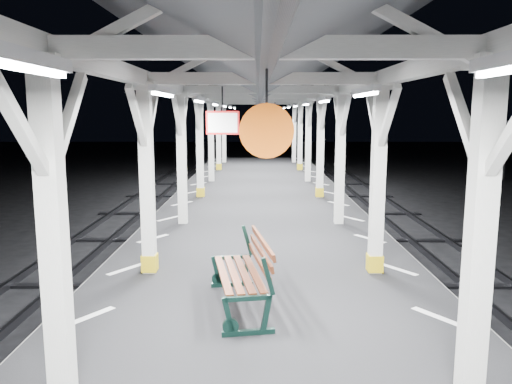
{
  "coord_description": "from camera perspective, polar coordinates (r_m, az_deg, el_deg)",
  "views": [
    {
      "loc": [
        -0.08,
        -6.55,
        3.81
      ],
      "look_at": [
        -0.11,
        3.59,
        2.2
      ],
      "focal_mm": 35.0,
      "sensor_mm": 36.0,
      "label": 1
    }
  ],
  "objects": [
    {
      "name": "platform",
      "position": [
        7.34,
        0.84,
        -17.79
      ],
      "size": [
        6.0,
        50.0,
        1.0
      ],
      "primitive_type": "cube",
      "color": "black",
      "rests_on": "ground"
    },
    {
      "name": "bench_mid",
      "position": [
        7.3,
        -1.09,
        -9.02
      ],
      "size": [
        1.01,
        1.99,
        1.03
      ],
      "rotation": [
        0.0,
        0.0,
        0.16
      ],
      "color": "black",
      "rests_on": "platform"
    },
    {
      "name": "canopy",
      "position": [
        6.58,
        0.93,
        15.54
      ],
      "size": [
        5.4,
        49.0,
        4.65
      ],
      "color": "silver",
      "rests_on": "platform"
    },
    {
      "name": "hazard_stripes_right",
      "position": [
        7.56,
        20.31,
        -13.35
      ],
      "size": [
        1.0,
        48.0,
        0.01
      ],
      "primitive_type": "cube",
      "color": "silver",
      "rests_on": "platform"
    },
    {
      "name": "hazard_stripes_left",
      "position": [
        7.51,
        -18.75,
        -13.43
      ],
      "size": [
        1.0,
        48.0,
        0.01
      ],
      "primitive_type": "cube",
      "color": "silver",
      "rests_on": "platform"
    }
  ]
}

